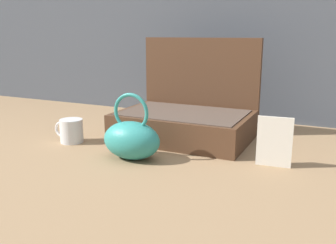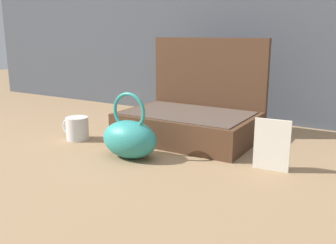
{
  "view_description": "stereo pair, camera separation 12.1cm",
  "coord_description": "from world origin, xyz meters",
  "px_view_note": "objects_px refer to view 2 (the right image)",
  "views": [
    {
      "loc": [
        0.49,
        -1.09,
        0.38
      ],
      "look_at": [
        -0.01,
        -0.02,
        0.1
      ],
      "focal_mm": 39.75,
      "sensor_mm": 36.0,
      "label": 1
    },
    {
      "loc": [
        0.6,
        -1.03,
        0.38
      ],
      "look_at": [
        -0.01,
        -0.02,
        0.1
      ],
      "focal_mm": 39.75,
      "sensor_mm": 36.0,
      "label": 2
    }
  ],
  "objects_px": {
    "open_suitcase": "(192,117)",
    "teal_pouch_handbag": "(130,138)",
    "info_card_left": "(272,145)",
    "coffee_mug": "(77,128)"
  },
  "relations": [
    {
      "from": "open_suitcase",
      "to": "teal_pouch_handbag",
      "type": "bearing_deg",
      "value": -101.14
    },
    {
      "from": "teal_pouch_handbag",
      "to": "info_card_left",
      "type": "bearing_deg",
      "value": 16.1
    },
    {
      "from": "open_suitcase",
      "to": "coffee_mug",
      "type": "height_order",
      "value": "open_suitcase"
    },
    {
      "from": "open_suitcase",
      "to": "info_card_left",
      "type": "xyz_separation_m",
      "value": [
        0.35,
        -0.19,
        -0.0
      ]
    },
    {
      "from": "teal_pouch_handbag",
      "to": "info_card_left",
      "type": "height_order",
      "value": "teal_pouch_handbag"
    },
    {
      "from": "teal_pouch_handbag",
      "to": "open_suitcase",
      "type": "bearing_deg",
      "value": 78.86
    },
    {
      "from": "open_suitcase",
      "to": "teal_pouch_handbag",
      "type": "height_order",
      "value": "open_suitcase"
    },
    {
      "from": "open_suitcase",
      "to": "info_card_left",
      "type": "bearing_deg",
      "value": -28.02
    },
    {
      "from": "open_suitcase",
      "to": "coffee_mug",
      "type": "distance_m",
      "value": 0.43
    },
    {
      "from": "coffee_mug",
      "to": "open_suitcase",
      "type": "bearing_deg",
      "value": 34.53
    }
  ]
}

